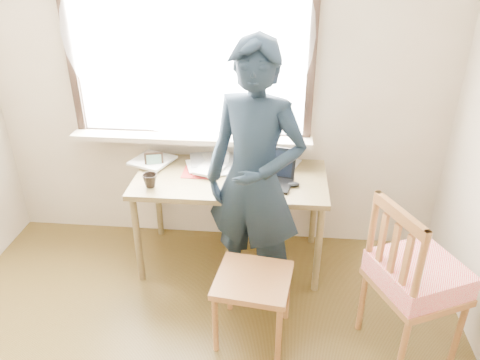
# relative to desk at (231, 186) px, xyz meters

# --- Properties ---
(room_shell) EXTENTS (3.52, 4.02, 2.61)m
(room_shell) POSITION_rel_desk_xyz_m (-0.15, -1.43, 0.96)
(room_shell) COLOR beige
(room_shell) RESTS_ON ground
(desk) EXTENTS (1.40, 0.70, 0.75)m
(desk) POSITION_rel_desk_xyz_m (0.00, 0.00, 0.00)
(desk) COLOR brown
(desk) RESTS_ON ground
(laptop) EXTENTS (0.38, 0.34, 0.23)m
(laptop) POSITION_rel_desk_xyz_m (0.29, -0.03, 0.13)
(laptop) COLOR black
(laptop) RESTS_ON desk
(mug_white) EXTENTS (0.18, 0.18, 0.10)m
(mug_white) POSITION_rel_desk_xyz_m (-0.09, 0.18, 0.13)
(mug_white) COLOR white
(mug_white) RESTS_ON desk
(mug_dark) EXTENTS (0.13, 0.13, 0.10)m
(mug_dark) POSITION_rel_desk_xyz_m (-0.54, -0.20, 0.12)
(mug_dark) COLOR black
(mug_dark) RESTS_ON desk
(mouse) EXTENTS (0.08, 0.06, 0.03)m
(mouse) POSITION_rel_desk_xyz_m (0.46, -0.10, 0.09)
(mouse) COLOR black
(mouse) RESTS_ON desk
(desk_clutter) EXTENTS (0.69, 0.52, 0.03)m
(desk_clutter) POSITION_rel_desk_xyz_m (-0.21, 0.20, 0.09)
(desk_clutter) COLOR white
(desk_clutter) RESTS_ON desk
(book_a) EXTENTS (0.26, 0.31, 0.03)m
(book_a) POSITION_rel_desk_xyz_m (-0.33, 0.20, 0.09)
(book_a) COLOR white
(book_a) RESTS_ON desk
(book_b) EXTENTS (0.23, 0.27, 0.02)m
(book_b) POSITION_rel_desk_xyz_m (0.33, 0.25, 0.09)
(book_b) COLOR white
(book_b) RESTS_ON desk
(picture_frame) EXTENTS (0.14, 0.05, 0.11)m
(picture_frame) POSITION_rel_desk_xyz_m (-0.59, 0.10, 0.13)
(picture_frame) COLOR black
(picture_frame) RESTS_ON desk
(work_chair) EXTENTS (0.50, 0.49, 0.46)m
(work_chair) POSITION_rel_desk_xyz_m (0.22, -0.76, -0.28)
(work_chair) COLOR #9E6533
(work_chair) RESTS_ON ground
(side_chair) EXTENTS (0.62, 0.63, 1.04)m
(side_chair) POSITION_rel_desk_xyz_m (1.17, -0.77, -0.12)
(side_chair) COLOR #9E6533
(side_chair) RESTS_ON ground
(person) EXTENTS (0.78, 0.63, 1.83)m
(person) POSITION_rel_desk_xyz_m (0.20, -0.35, 0.24)
(person) COLOR black
(person) RESTS_ON ground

